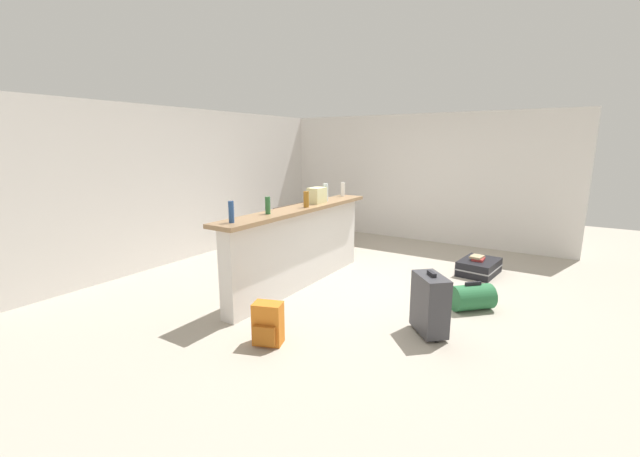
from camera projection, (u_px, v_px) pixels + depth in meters
name	position (u px, v px, depth m)	size (l,w,h in m)	color
ground_plane	(355.00, 284.00, 5.66)	(13.00, 13.00, 0.05)	#ADA393
wall_back	(201.00, 183.00, 6.99)	(6.60, 0.10, 2.50)	silver
wall_right	(412.00, 178.00, 8.08)	(0.10, 6.00, 2.50)	silver
partition_half_wall	(300.00, 249.00, 5.44)	(2.80, 0.20, 1.05)	silver
bar_countertop	(300.00, 209.00, 5.32)	(2.96, 0.40, 0.05)	#93704C
bottle_blue	(231.00, 212.00, 4.25)	(0.06, 0.06, 0.23)	#284C89
bottle_green	(268.00, 205.00, 4.78)	(0.06, 0.06, 0.21)	#2D6B38
bottle_amber	(306.00, 199.00, 5.29)	(0.07, 0.07, 0.21)	#9E661E
bottle_clear	(326.00, 192.00, 5.84)	(0.07, 0.07, 0.26)	silver
bottle_white	(343.00, 189.00, 6.40)	(0.07, 0.07, 0.22)	silver
grocery_bag	(317.00, 195.00, 5.66)	(0.26, 0.18, 0.22)	beige
dining_table	(307.00, 211.00, 7.74)	(1.10, 0.80, 0.74)	#332319
dining_chair_near_partition	(331.00, 221.00, 7.47)	(0.47, 0.47, 0.93)	#9E754C
suitcase_flat_black	(479.00, 267.00, 6.02)	(0.86, 0.57, 0.22)	black
suitcase_upright_charcoal	(430.00, 304.00, 4.08)	(0.49, 0.47, 0.67)	#38383D
backpack_orange	(268.00, 324.00, 3.90)	(0.30, 0.32, 0.42)	orange
duffel_bag_green	(472.00, 297.00, 4.73)	(0.55, 0.55, 0.34)	#286B3D
book_stack	(478.00, 258.00, 5.99)	(0.24, 0.20, 0.06)	#AD2D2D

